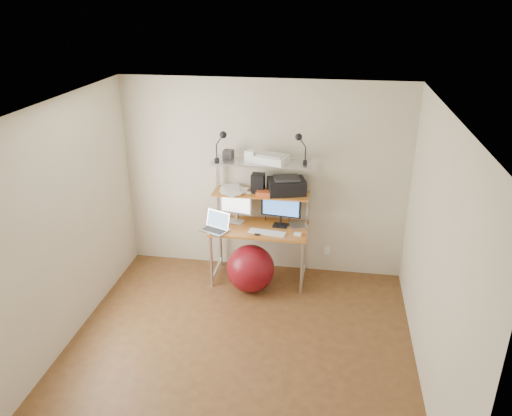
{
  "coord_description": "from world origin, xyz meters",
  "views": [
    {
      "loc": [
        0.84,
        -4.07,
        3.41
      ],
      "look_at": [
        0.01,
        1.15,
        1.12
      ],
      "focal_mm": 35.0,
      "sensor_mm": 36.0,
      "label": 1
    }
  ],
  "objects": [
    {
      "name": "paper_stack",
      "position": [
        -0.36,
        1.57,
        1.17
      ],
      "size": [
        0.38,
        0.42,
        0.03
      ],
      "color": "white",
      "rests_on": "mid_shelf"
    },
    {
      "name": "red_box",
      "position": [
        0.06,
        1.49,
        1.18
      ],
      "size": [
        0.2,
        0.14,
        0.05
      ],
      "primitive_type": "cube",
      "rotation": [
        0.0,
        0.0,
        -0.04
      ],
      "color": "#CD4E20",
      "rests_on": "mid_shelf"
    },
    {
      "name": "monitor_black",
      "position": [
        0.25,
        1.53,
        0.99
      ],
      "size": [
        0.5,
        0.16,
        0.5
      ],
      "rotation": [
        0.0,
        0.0,
        -0.12
      ],
      "color": "black",
      "rests_on": "desktop"
    },
    {
      "name": "clip_lamp_right",
      "position": [
        0.46,
        1.53,
        1.82
      ],
      "size": [
        0.15,
        0.08,
        0.38
      ],
      "color": "black",
      "rests_on": "top_shelf"
    },
    {
      "name": "scanner",
      "position": [
        0.11,
        1.56,
        1.6
      ],
      "size": [
        0.46,
        0.37,
        0.11
      ],
      "rotation": [
        0.0,
        0.0,
        -0.3
      ],
      "color": "white",
      "rests_on": "top_shelf"
    },
    {
      "name": "mac_mini",
      "position": [
        0.48,
        1.51,
        0.76
      ],
      "size": [
        0.27,
        0.27,
        0.04
      ],
      "primitive_type": "cube",
      "rotation": [
        0.0,
        0.0,
        0.28
      ],
      "color": "#BBBBC0",
      "rests_on": "desktop"
    },
    {
      "name": "exercise_ball",
      "position": [
        -0.07,
        1.18,
        0.29
      ],
      "size": [
        0.59,
        0.59,
        0.59
      ],
      "primitive_type": "sphere",
      "color": "maroon",
      "rests_on": "floor"
    },
    {
      "name": "monitor_silver",
      "position": [
        -0.31,
        1.56,
        0.99
      ],
      "size": [
        0.41,
        0.18,
        0.46
      ],
      "rotation": [
        0.0,
        0.0,
        -0.18
      ],
      "color": "silver",
      "rests_on": "desktop"
    },
    {
      "name": "printer",
      "position": [
        0.31,
        1.59,
        1.25
      ],
      "size": [
        0.51,
        0.41,
        0.21
      ],
      "rotation": [
        0.0,
        0.0,
        0.28
      ],
      "color": "black",
      "rests_on": "mid_shelf"
    },
    {
      "name": "phone",
      "position": [
        0.01,
        1.27,
        0.74
      ],
      "size": [
        0.08,
        0.13,
        0.01
      ],
      "primitive_type": "cube",
      "rotation": [
        0.0,
        0.0,
        -0.1
      ],
      "color": "black",
      "rests_on": "desktop"
    },
    {
      "name": "box_grey",
      "position": [
        -0.41,
        1.61,
        1.61
      ],
      "size": [
        0.13,
        0.13,
        0.11
      ],
      "primitive_type": "cube",
      "rotation": [
        0.0,
        0.0,
        -0.17
      ],
      "color": "#2F2F31",
      "rests_on": "top_shelf"
    },
    {
      "name": "box_white",
      "position": [
        -0.12,
        1.54,
        1.62
      ],
      "size": [
        0.14,
        0.13,
        0.14
      ],
      "primitive_type": "cube",
      "rotation": [
        0.0,
        0.0,
        -0.3
      ],
      "color": "white",
      "rests_on": "top_shelf"
    },
    {
      "name": "keyboard",
      "position": [
        0.12,
        1.3,
        0.75
      ],
      "size": [
        0.46,
        0.19,
        0.01
      ],
      "primitive_type": "cube",
      "rotation": [
        0.0,
        0.0,
        -0.14
      ],
      "color": "white",
      "rests_on": "desktop"
    },
    {
      "name": "nas_cube",
      "position": [
        -0.04,
        1.59,
        1.27
      ],
      "size": [
        0.16,
        0.16,
        0.23
      ],
      "primitive_type": "cube",
      "rotation": [
        0.0,
        0.0,
        -0.01
      ],
      "color": "black",
      "rests_on": "mid_shelf"
    },
    {
      "name": "mouse",
      "position": [
        0.49,
        1.3,
        0.75
      ],
      "size": [
        0.1,
        0.07,
        0.02
      ],
      "primitive_type": "cube",
      "rotation": [
        0.0,
        0.0,
        -0.14
      ],
      "color": "white",
      "rests_on": "desktop"
    },
    {
      "name": "room",
      "position": [
        0.0,
        0.0,
        1.25
      ],
      "size": [
        3.6,
        3.6,
        3.6
      ],
      "color": "brown",
      "rests_on": "ground"
    },
    {
      "name": "laptop",
      "position": [
        -0.51,
        1.29,
        0.79
      ],
      "size": [
        0.4,
        0.37,
        0.29
      ],
      "rotation": [
        0.0,
        0.0,
        -0.41
      ],
      "color": "#BBBBC0",
      "rests_on": "desktop"
    },
    {
      "name": "computer_desk",
      "position": [
        0.0,
        1.5,
        0.96
      ],
      "size": [
        1.2,
        0.6,
        1.57
      ],
      "color": "orange",
      "rests_on": "ground"
    },
    {
      "name": "clip_lamp_left",
      "position": [
        -0.45,
        1.45,
        1.83
      ],
      "size": [
        0.15,
        0.09,
        0.39
      ],
      "color": "black",
      "rests_on": "top_shelf"
    },
    {
      "name": "wall_outlet",
      "position": [
        0.85,
        1.79,
        0.3
      ],
      "size": [
        0.08,
        0.01,
        0.12
      ],
      "primitive_type": "cube",
      "color": "white",
      "rests_on": "room"
    }
  ]
}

